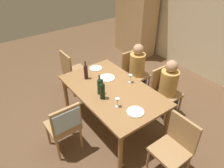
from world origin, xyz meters
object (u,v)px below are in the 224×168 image
(wine_glass_near_left, at_px, (130,77))
(wine_glass_centre, at_px, (117,101))
(dining_table, at_px, (112,93))
(wine_bottle_tall_green, at_px, (100,86))
(dinner_plate_host, at_px, (135,112))
(person_woman_host, at_px, (138,67))
(dinner_plate_guest_left, at_px, (96,68))
(chair_near, at_px, (65,123))
(armoire_cabinet, at_px, (136,14))
(chair_right_end, at_px, (175,145))
(wine_bottle_short_olive, at_px, (102,90))
(chair_far_right, at_px, (164,88))
(person_man_bearded, at_px, (169,86))
(chair_left_end, at_px, (72,69))
(dinner_plate_guest_right, at_px, (107,78))
(wine_bottle_dark_red, at_px, (86,71))
(chair_far_left, at_px, (134,70))

(wine_glass_near_left, bearing_deg, wine_glass_centre, -56.57)
(dining_table, distance_m, wine_bottle_tall_green, 0.32)
(wine_glass_near_left, relative_size, dinner_plate_host, 0.59)
(person_woman_host, distance_m, dinner_plate_guest_left, 0.85)
(chair_near, bearing_deg, wine_glass_near_left, 4.47)
(armoire_cabinet, bearing_deg, wine_bottle_tall_green, -51.80)
(armoire_cabinet, xyz_separation_m, wine_bottle_tall_green, (1.98, -2.52, -0.22))
(chair_near, height_order, person_woman_host, person_woman_host)
(person_woman_host, xyz_separation_m, wine_glass_near_left, (0.40, -0.55, 0.18))
(chair_right_end, bearing_deg, dinner_plate_guest_left, -1.88)
(wine_bottle_short_olive, distance_m, wine_glass_centre, 0.30)
(armoire_cabinet, height_order, chair_far_right, armoire_cabinet)
(chair_near, distance_m, dinner_plate_host, 1.01)
(dining_table, bearing_deg, person_man_bearded, 64.96)
(dining_table, relative_size, wine_bottle_tall_green, 5.26)
(chair_left_end, bearing_deg, person_man_bearded, 30.54)
(wine_glass_near_left, bearing_deg, armoire_cabinet, 136.46)
(person_woman_host, bearing_deg, dinner_plate_guest_right, 4.20)
(chair_right_end, bearing_deg, wine_bottle_tall_green, 13.54)
(dinner_plate_host, bearing_deg, chair_far_right, 108.53)
(dining_table, bearing_deg, chair_left_end, -176.11)
(armoire_cabinet, bearing_deg, wine_bottle_dark_red, -59.15)
(person_man_bearded, bearing_deg, chair_far_left, -90.00)
(person_man_bearded, bearing_deg, wine_bottle_short_olive, -15.23)
(wine_bottle_tall_green, distance_m, wine_glass_centre, 0.42)
(dining_table, distance_m, person_man_bearded, 1.02)
(wine_glass_centre, bearing_deg, wine_bottle_tall_green, -176.35)
(chair_far_right, xyz_separation_m, wine_bottle_dark_red, (-0.85, -1.09, 0.34))
(wine_glass_centre, relative_size, dinner_plate_guest_right, 0.54)
(chair_near, relative_size, wine_bottle_short_olive, 2.67)
(chair_far_right, distance_m, wine_bottle_dark_red, 1.42)
(wine_bottle_dark_red, xyz_separation_m, dinner_plate_guest_right, (0.21, 0.30, -0.14))
(dinner_plate_host, bearing_deg, chair_left_end, -179.43)
(chair_near, distance_m, chair_left_end, 1.64)
(wine_bottle_dark_red, xyz_separation_m, wine_glass_centre, (0.93, -0.03, -0.04))
(chair_far_left, relative_size, dinner_plate_host, 3.66)
(person_man_bearded, xyz_separation_m, wine_bottle_tall_green, (-0.45, -1.15, 0.22))
(dinner_plate_host, xyz_separation_m, dinner_plate_guest_left, (-1.37, 0.22, 0.00))
(chair_near, bearing_deg, wine_bottle_tall_green, 11.52)
(chair_far_left, height_order, wine_glass_near_left, chair_far_left)
(chair_far_left, xyz_separation_m, person_man_bearded, (0.92, 0.00, 0.12))
(wine_bottle_tall_green, distance_m, dinner_plate_guest_left, 0.81)
(armoire_cabinet, height_order, chair_near, armoire_cabinet)
(dining_table, height_order, wine_bottle_tall_green, wine_bottle_tall_green)
(chair_near, distance_m, wine_bottle_tall_green, 0.77)
(chair_right_end, xyz_separation_m, dinner_plate_guest_right, (-1.60, 0.04, 0.20))
(wine_bottle_dark_red, relative_size, dinner_plate_guest_right, 1.22)
(chair_far_right, height_order, dinner_plate_host, chair_far_right)
(chair_left_end, distance_m, wine_glass_centre, 1.71)
(armoire_cabinet, relative_size, person_man_bearded, 1.92)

